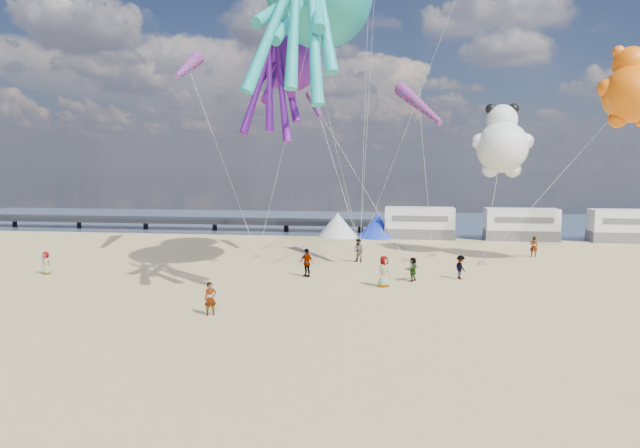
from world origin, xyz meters
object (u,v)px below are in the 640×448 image
Objects in this scene: motorhome_2 at (628,226)px; sandbag_c at (482,263)px; motorhome_1 at (521,224)px; windsock_left at (188,67)px; windsock_mid at (419,105)px; motorhome_0 at (419,223)px; standing_person at (210,299)px; beachgoer_0 at (46,263)px; sandbag_b at (406,260)px; beachgoer_2 at (461,267)px; windsock_right at (316,105)px; tent_blue at (378,225)px; beachgoer_5 at (534,247)px; kite_octopus_purple at (290,61)px; beachgoer_3 at (307,263)px; sandbag_d at (433,255)px; beachgoer_4 at (413,269)px; beachgoer_6 at (384,271)px; tent_white at (337,225)px; beachgoer_1 at (359,251)px; sandbag_a at (258,257)px; kite_teddy_orange at (632,94)px; sandbag_e at (360,249)px; kite_panda at (502,147)px.

sandbag_c is at bearing -136.38° from motorhome_2.
windsock_left is (-27.35, -13.73, 12.99)m from motorhome_1.
windsock_left is 17.74m from windsock_mid.
motorhome_0 is 32.07m from standing_person.
beachgoer_0 is (-13.98, 8.22, -0.05)m from standing_person.
windsock_left reaches higher than sandbag_b.
windsock_right reaches higher than beachgoer_2.
standing_person is at bearing -102.50° from tent_blue.
windsock_right is (-17.82, -12.34, 10.12)m from motorhome_1.
beachgoer_2 is 11.58m from beachgoer_5.
beachgoer_0 is (-24.68, -21.99, -0.74)m from motorhome_0.
kite_octopus_purple is (-8.72, 0.34, 14.66)m from sandbag_b.
beachgoer_3 reaches higher than sandbag_d.
beachgoer_3 is 6.71m from beachgoer_4.
windsock_mid is (2.03, 6.03, 10.18)m from beachgoer_6.
beachgoer_6 is (5.28, -22.72, -0.28)m from tent_white.
beachgoer_2 is at bearing 19.22° from beachgoer_0.
motorhome_1 is at bearing 77.12° from beachgoer_1.
standing_person is at bearing -115.99° from windsock_right.
tent_blue is 8.00× the size of sandbag_a.
sandbag_c is 14.81m from kite_teddy_orange.
beachgoer_0 reaches higher than sandbag_b.
sandbag_a is at bearing -108.64° from tent_white.
sandbag_c is at bearing -30.46° from sandbag_e.
beachgoer_0 is at bearing -145.41° from sandbag_a.
sandbag_c is 0.05× the size of kite_octopus_purple.
kite_panda is at bearing -62.79° from motorhome_0.
tent_blue is 2.48× the size of beachgoer_5.
beachgoer_6 is (-12.22, -22.72, -0.58)m from motorhome_1.
motorhome_1 is 9.50m from motorhome_2.
kite_teddy_orange reaches higher than beachgoer_2.
standing_person is at bearing -15.89° from beachgoer_4.
beachgoer_0 is 21.97m from beachgoer_6.
beachgoer_5 is at bearing -136.15° from motorhome_2.
beachgoer_6 is at bearing -86.76° from tent_blue.
motorhome_0 is 11.26m from sandbag_d.
beachgoer_1 is 0.96× the size of beachgoer_3.
beachgoer_1 is 1.18× the size of beachgoer_4.
sandbag_e is (7.51, 4.81, 0.00)m from sandbag_a.
sandbag_c is 1.00× the size of sandbag_e.
kite_teddy_orange is (9.10, -0.94, 11.65)m from sandbag_c.
beachgoer_2 is (5.97, -19.70, -0.45)m from tent_blue.
kite_teddy_orange reaches higher than sandbag_d.
windsock_right reaches higher than beachgoer_4.
motorhome_0 is 19.27m from windsock_mid.
kite_panda reaches higher than motorhome_2.
beachgoer_2 is at bearing -21.22° from beachgoer_6.
kite_panda reaches higher than motorhome_0.
beachgoer_6 is 18.22m from kite_octopus_purple.
beachgoer_4 is at bearing -127.66° from sandbag_c.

